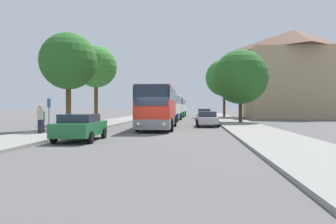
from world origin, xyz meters
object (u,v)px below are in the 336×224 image
Objects in this scene: parked_car_right_near at (207,119)px; bus_middle at (169,107)px; bus_stop_sign at (49,111)px; tree_right_mid at (224,78)px; tree_right_near at (241,77)px; bus_rear at (177,107)px; tree_left_near at (96,67)px; tree_left_far at (68,61)px; pedestrian_waiting_far at (40,119)px; parked_car_left_curb at (80,127)px; bus_front at (158,107)px; pedestrian_waiting_near at (42,120)px; parked_car_right_far at (204,114)px.

bus_middle is at bearing -70.42° from parked_car_right_near.
bus_stop_sign is at bearing -107.12° from bus_middle.
tree_right_near is at bearing -89.52° from tree_right_mid.
tree_left_near is (-7.26, -23.84, 4.26)m from bus_rear.
bus_stop_sign is 0.31× the size of tree_left_far.
pedestrian_waiting_far is (0.13, -1.55, -0.49)m from bus_stop_sign.
bus_stop_sign is (-3.74, 4.25, 0.80)m from parked_car_left_curb.
parked_car_left_curb is at bearing -109.16° from bus_front.
pedestrian_waiting_near is (-6.95, -36.69, -0.80)m from bus_rear.
tree_right_mid reaches higher than tree_left_far.
bus_middle is at bearing 148.21° from tree_right_near.
parked_car_right_far is at bearing 75.64° from bus_front.
parked_car_right_near is at bearing -16.42° from tree_left_near.
pedestrian_waiting_far is 0.23× the size of tree_left_near.
pedestrian_waiting_near is (-11.18, -9.46, 0.22)m from parked_car_right_near.
tree_right_mid is at bearing -100.68° from parked_car_right_near.
parked_car_right_near is 0.50× the size of tree_right_near.
bus_front is 2.67× the size of parked_car_right_near.
parked_car_right_near is 15.23m from parked_car_right_far.
bus_front is at bearing 76.92° from parked_car_right_far.
bus_middle is 10.29m from tree_right_near.
bus_stop_sign reaches higher than pedestrian_waiting_far.
tree_left_far is (-3.66, 7.52, 4.61)m from parked_car_left_curb.
parked_car_left_curb is 0.47× the size of tree_right_mid.
bus_middle reaches higher than bus_stop_sign.
tree_right_near reaches higher than pedestrian_waiting_near.
tree_right_near is at bearing -124.61° from parked_car_right_near.
tree_right_near is at bearing 44.61° from bus_stop_sign.
bus_middle reaches higher than parked_car_right_far.
bus_middle is at bearing 81.02° from parked_car_left_curb.
tree_right_mid is (-0.16, 18.45, 1.52)m from tree_right_near.
parked_car_right_near is 25.44m from tree_right_mid.
bus_front is 8.01m from tree_left_far.
bus_front is 1.11× the size of tree_right_mid.
tree_left_far reaches higher than bus_stop_sign.
bus_middle reaches higher than pedestrian_waiting_far.
bus_rear is 1.46× the size of tree_right_near.
pedestrian_waiting_near is at bearing -88.60° from tree_left_near.
bus_front is 9.79m from pedestrian_waiting_far.
tree_left_far reaches higher than parked_car_left_curb.
bus_stop_sign is 5.01m from tree_left_far.
tree_right_mid is at bearing 54.08° from pedestrian_waiting_far.
tree_left_far is at bearing 61.76° from parked_car_right_far.
tree_left_near is 8.83m from tree_left_far.
pedestrian_waiting_near is 0.21× the size of tree_left_far.
parked_car_right_far is 23.89m from tree_left_far.
bus_rear reaches higher than parked_car_left_curb.
tree_left_far is at bearing 88.59° from bus_stop_sign.
bus_middle is at bearing 89.89° from bus_front.
pedestrian_waiting_near is 21.98m from tree_right_near.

